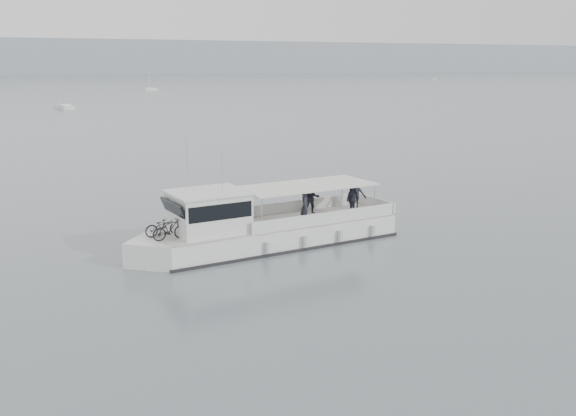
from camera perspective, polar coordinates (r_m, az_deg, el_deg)
name	(u,v)px	position (r m, az deg, el deg)	size (l,w,h in m)	color
ground	(382,237)	(29.81, 8.36, -2.59)	(1400.00, 1400.00, 0.00)	#566165
headland	(34,57)	(584.84, -21.65, 12.36)	(1400.00, 90.00, 28.00)	#939EA8
tour_boat	(256,229)	(27.64, -2.90, -1.84)	(12.52, 4.50, 5.21)	white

